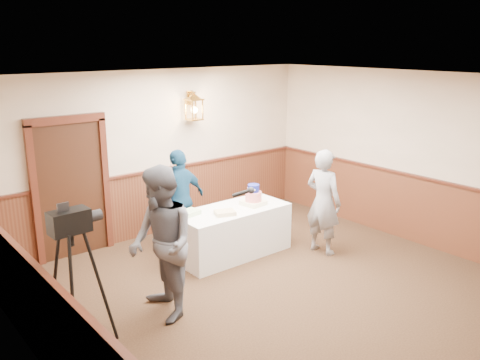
% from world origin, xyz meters
% --- Properties ---
extents(ground, '(7.00, 7.00, 0.00)m').
position_xyz_m(ground, '(0.00, 0.00, 0.00)').
color(ground, black).
rests_on(ground, ground).
extents(room_shell, '(6.02, 7.02, 2.81)m').
position_xyz_m(room_shell, '(-0.05, 0.45, 1.52)').
color(room_shell, '#BCA88D').
rests_on(room_shell, ground).
extents(display_table, '(1.80, 0.80, 0.75)m').
position_xyz_m(display_table, '(0.29, 1.90, 0.38)').
color(display_table, white).
rests_on(display_table, ground).
extents(tiered_cake, '(0.35, 0.35, 0.33)m').
position_xyz_m(tiered_cake, '(0.68, 1.84, 0.88)').
color(tiered_cake, '#FCF1C1').
rests_on(tiered_cake, display_table).
extents(sheet_cake_yellow, '(0.35, 0.31, 0.06)m').
position_xyz_m(sheet_cake_yellow, '(0.04, 1.74, 0.78)').
color(sheet_cake_yellow, '#D5B57F').
rests_on(sheet_cake_yellow, display_table).
extents(sheet_cake_green, '(0.31, 0.26, 0.06)m').
position_xyz_m(sheet_cake_green, '(-0.37, 2.07, 0.78)').
color(sheet_cake_green, '#B3D798').
rests_on(sheet_cake_green, display_table).
extents(interviewer, '(1.55, 1.03, 1.87)m').
position_xyz_m(interviewer, '(-1.50, 0.97, 0.93)').
color(interviewer, '#51535B').
rests_on(interviewer, ground).
extents(baker, '(0.47, 0.65, 1.67)m').
position_xyz_m(baker, '(1.45, 1.07, 0.83)').
color(baker, gray).
rests_on(baker, ground).
extents(assistant_p, '(1.01, 0.55, 1.63)m').
position_xyz_m(assistant_p, '(-0.18, 2.62, 0.81)').
color(assistant_p, navy).
rests_on(assistant_p, ground).
extents(tv_camera_rig, '(0.63, 0.59, 1.62)m').
position_xyz_m(tv_camera_rig, '(-2.60, 0.84, 0.73)').
color(tv_camera_rig, black).
rests_on(tv_camera_rig, ground).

